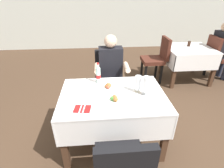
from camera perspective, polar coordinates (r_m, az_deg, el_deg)
The scene contains 17 objects.
ground_plane at distance 2.51m, azimuth 1.89°, elevation -17.84°, with size 11.00×11.00×0.00m, color #473323.
back_wall at distance 6.06m, azimuth -2.97°, elevation 25.59°, with size 11.00×0.12×2.93m, color silver.
main_dining_table at distance 2.12m, azimuth 0.23°, elevation -7.15°, with size 1.24×0.87×0.74m.
chair_far_diner_seat at distance 2.84m, azimuth -1.23°, elevation 2.36°, with size 0.44×0.50×0.97m.
chair_near_camera_side at distance 1.55m, azimuth 3.18°, elevation -26.16°, with size 0.44×0.50×0.97m.
seated_diner_far at distance 2.67m, azimuth -0.36°, elevation 4.35°, with size 0.50×0.46×1.26m.
plate_near_camera at distance 1.89m, azimuth 0.87°, elevation -5.11°, with size 0.24×0.24×0.07m.
plate_far_diner at distance 2.14m, azimuth -1.43°, elevation -0.73°, with size 0.23×0.23×0.06m.
beer_glass_left at distance 2.04m, azimuth 8.63°, elevation 0.05°, with size 0.07×0.07×0.21m.
beer_glass_middle at distance 1.99m, azimuth 11.22°, elevation -0.40°, with size 0.07×0.07×0.23m.
cola_bottle_primary at distance 2.22m, azimuth -4.61°, elevation 3.27°, with size 0.06×0.06×0.28m.
napkin_cutlery_set at distance 1.81m, azimuth -9.87°, elevation -8.13°, with size 0.19×0.20×0.01m.
background_dining_table at distance 4.10m, azimuth 23.97°, elevation 8.54°, with size 0.96×0.85×0.74m.
background_chair_left at distance 3.82m, azimuth 14.74°, elevation 8.63°, with size 0.50×0.44×0.97m.
background_chair_right at distance 4.46m, azimuth 31.82°, elevation 8.11°, with size 0.50×0.44×0.97m.
background_patron at distance 4.45m, azimuth 32.87°, elevation 9.94°, with size 0.46×0.50×1.26m.
background_table_tumbler at distance 4.14m, azimuth 24.34°, elevation 12.14°, with size 0.06×0.06×0.11m, color black.
Camera 1 is at (-0.22, -1.70, 1.83)m, focal length 27.37 mm.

